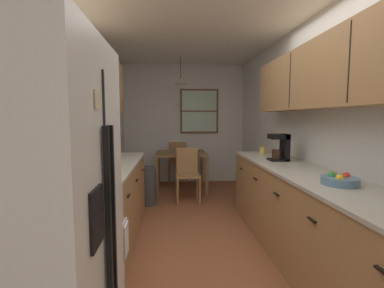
% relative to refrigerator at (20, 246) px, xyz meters
% --- Properties ---
extents(ground_plane, '(12.00, 12.00, 0.00)m').
position_rel_refrigerator_xyz_m(ground_plane, '(0.94, 2.18, -0.88)').
color(ground_plane, brown).
extents(wall_left, '(0.10, 9.00, 2.55)m').
position_rel_refrigerator_xyz_m(wall_left, '(-0.41, 2.18, 0.40)').
color(wall_left, silver).
rests_on(wall_left, ground).
extents(wall_right, '(0.10, 9.00, 2.55)m').
position_rel_refrigerator_xyz_m(wall_right, '(2.29, 2.18, 0.40)').
color(wall_right, silver).
rests_on(wall_right, ground).
extents(wall_back, '(4.40, 0.10, 2.55)m').
position_rel_refrigerator_xyz_m(wall_back, '(0.94, 4.83, 0.40)').
color(wall_back, silver).
rests_on(wall_back, ground).
extents(ceiling_slab, '(4.40, 9.00, 0.08)m').
position_rel_refrigerator_xyz_m(ceiling_slab, '(0.94, 2.18, 1.71)').
color(ceiling_slab, white).
extents(refrigerator, '(0.76, 0.76, 1.75)m').
position_rel_refrigerator_xyz_m(refrigerator, '(0.00, 0.00, 0.00)').
color(refrigerator, white).
rests_on(refrigerator, ground).
extents(stove_range, '(0.66, 0.60, 1.10)m').
position_rel_refrigerator_xyz_m(stove_range, '(-0.06, 0.70, -0.40)').
color(stove_range, silver).
rests_on(stove_range, ground).
extents(microwave_over_range, '(0.39, 0.59, 0.30)m').
position_rel_refrigerator_xyz_m(microwave_over_range, '(-0.17, 0.70, 0.73)').
color(microwave_over_range, white).
extents(counter_left, '(0.64, 1.93, 0.90)m').
position_rel_refrigerator_xyz_m(counter_left, '(-0.06, 1.96, -0.42)').
color(counter_left, '#A87A4C').
rests_on(counter_left, ground).
extents(upper_cabinets_left, '(0.33, 2.01, 0.68)m').
position_rel_refrigerator_xyz_m(upper_cabinets_left, '(-0.20, 1.91, 0.94)').
color(upper_cabinets_left, '#A87A4C').
extents(counter_right, '(0.64, 3.26, 0.90)m').
position_rel_refrigerator_xyz_m(counter_right, '(1.94, 1.27, -0.43)').
color(counter_right, '#A87A4C').
rests_on(counter_right, ground).
extents(upper_cabinets_right, '(0.33, 2.94, 0.62)m').
position_rel_refrigerator_xyz_m(upper_cabinets_right, '(2.08, 1.22, 0.94)').
color(upper_cabinets_right, '#A87A4C').
extents(dining_table, '(0.95, 0.87, 0.75)m').
position_rel_refrigerator_xyz_m(dining_table, '(0.83, 4.04, -0.24)').
color(dining_table, brown).
rests_on(dining_table, ground).
extents(dining_chair_near, '(0.41, 0.41, 0.90)m').
position_rel_refrigerator_xyz_m(dining_chair_near, '(0.92, 3.40, -0.38)').
color(dining_chair_near, '#A87A4C').
rests_on(dining_chair_near, ground).
extents(dining_chair_far, '(0.45, 0.45, 0.90)m').
position_rel_refrigerator_xyz_m(dining_chair_far, '(0.80, 4.69, -0.38)').
color(dining_chair_far, '#A87A4C').
rests_on(dining_chair_far, ground).
extents(pendant_light, '(0.25, 0.25, 0.50)m').
position_rel_refrigerator_xyz_m(pendant_light, '(0.83, 4.04, 1.22)').
color(pendant_light, black).
extents(back_window, '(0.83, 0.05, 0.95)m').
position_rel_refrigerator_xyz_m(back_window, '(1.26, 4.76, 0.68)').
color(back_window, brown).
extents(trash_bin, '(0.33, 0.33, 0.62)m').
position_rel_refrigerator_xyz_m(trash_bin, '(0.24, 3.24, -0.57)').
color(trash_bin, '#3F3F42').
rests_on(trash_bin, ground).
extents(storage_canister, '(0.12, 0.12, 0.18)m').
position_rel_refrigerator_xyz_m(storage_canister, '(-0.06, 1.23, 0.11)').
color(storage_canister, '#265999').
rests_on(storage_canister, counter_left).
extents(dish_towel, '(0.02, 0.16, 0.24)m').
position_rel_refrigerator_xyz_m(dish_towel, '(0.30, 0.85, -0.38)').
color(dish_towel, white).
extents(coffee_maker, '(0.22, 0.18, 0.32)m').
position_rel_refrigerator_xyz_m(coffee_maker, '(1.96, 2.00, 0.19)').
color(coffee_maker, black).
rests_on(coffee_maker, counter_right).
extents(mug_by_coffeemaker, '(0.11, 0.07, 0.10)m').
position_rel_refrigerator_xyz_m(mug_by_coffeemaker, '(1.95, 2.62, 0.07)').
color(mug_by_coffeemaker, '#E5CC4C').
rests_on(mug_by_coffeemaker, counter_right).
extents(fruit_bowl, '(0.28, 0.28, 0.09)m').
position_rel_refrigerator_xyz_m(fruit_bowl, '(1.94, 0.81, 0.06)').
color(fruit_bowl, '#597F9E').
rests_on(fruit_bowl, counter_right).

